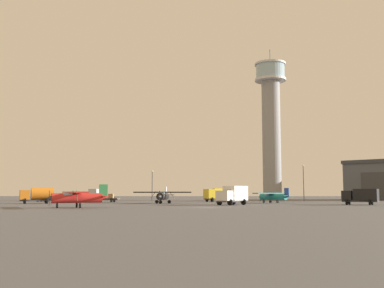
# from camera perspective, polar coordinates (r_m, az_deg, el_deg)

# --- Properties ---
(ground_plane) EXTENTS (400.00, 400.00, 0.00)m
(ground_plane) POSITION_cam_1_polar(r_m,az_deg,el_deg) (63.77, 1.89, -7.92)
(ground_plane) COLOR #545456
(control_tower) EXTENTS (8.49, 8.49, 41.44)m
(control_tower) POSITION_cam_1_polar(r_m,az_deg,el_deg) (126.17, 9.83, 2.92)
(control_tower) COLOR gray
(control_tower) RESTS_ON ground_plane
(airplane_black) EXTENTS (11.02, 8.65, 3.24)m
(airplane_black) POSITION_cam_1_polar(r_m,az_deg,el_deg) (87.49, -3.64, -6.42)
(airplane_black) COLOR black
(airplane_black) RESTS_ON ground_plane
(airplane_red) EXTENTS (8.31, 10.41, 3.21)m
(airplane_red) POSITION_cam_1_polar(r_m,az_deg,el_deg) (64.68, -14.06, -6.39)
(airplane_red) COLOR red
(airplane_red) RESTS_ON ground_plane
(airplane_teal) EXTENTS (8.31, 7.88, 2.94)m
(airplane_teal) POSITION_cam_1_polar(r_m,az_deg,el_deg) (92.25, 10.11, -6.40)
(airplane_teal) COLOR teal
(airplane_teal) RESTS_ON ground_plane
(truck_fuel_tanker_yellow) EXTENTS (6.47, 5.17, 3.04)m
(truck_fuel_tanker_yellow) POSITION_cam_1_polar(r_m,az_deg,el_deg) (104.87, 3.21, -6.25)
(truck_fuel_tanker_yellow) COLOR #38383D
(truck_fuel_tanker_yellow) RESTS_ON ground_plane
(truck_fuel_tanker_orange) EXTENTS (6.36, 4.67, 2.99)m
(truck_fuel_tanker_orange) POSITION_cam_1_polar(r_m,az_deg,el_deg) (91.27, -18.70, -6.01)
(truck_fuel_tanker_orange) COLOR #38383D
(truck_fuel_tanker_orange) RESTS_ON ground_plane
(truck_box_white) EXTENTS (5.64, 6.06, 3.17)m
(truck_box_white) POSITION_cam_1_polar(r_m,az_deg,el_deg) (77.35, 5.11, -6.30)
(truck_box_white) COLOR #38383D
(truck_box_white) RESTS_ON ground_plane
(truck_box_black) EXTENTS (6.16, 4.92, 2.68)m
(truck_box_black) POSITION_cam_1_polar(r_m,az_deg,el_deg) (82.67, 20.30, -6.07)
(truck_box_black) COLOR #38383D
(truck_box_black) RESTS_ON ground_plane
(truck_flatbed_silver) EXTENTS (6.55, 3.60, 2.83)m
(truck_flatbed_silver) POSITION_cam_1_polar(r_m,az_deg,el_deg) (100.72, -11.49, -6.35)
(truck_flatbed_silver) COLOR #38383D
(truck_flatbed_silver) RESTS_ON ground_plane
(car_red) EXTENTS (2.59, 4.70, 1.37)m
(car_red) POSITION_cam_1_polar(r_m,az_deg,el_deg) (112.11, -18.02, -6.45)
(car_red) COLOR red
(car_red) RESTS_ON ground_plane
(light_post_north) EXTENTS (0.44, 0.44, 8.73)m
(light_post_north) POSITION_cam_1_polar(r_m,az_deg,el_deg) (113.63, 13.72, -4.31)
(light_post_north) COLOR #38383D
(light_post_north) RESTS_ON ground_plane
(light_post_centre) EXTENTS (0.44, 0.44, 7.53)m
(light_post_centre) POSITION_cam_1_polar(r_m,az_deg,el_deg) (114.09, -4.98, -4.79)
(light_post_centre) COLOR #38383D
(light_post_centre) RESTS_ON ground_plane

